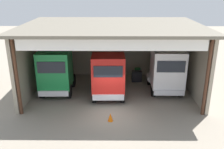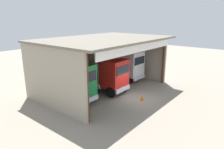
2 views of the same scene
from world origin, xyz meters
The scene contains 8 objects.
ground_plane centered at (0.00, 0.00, 0.00)m, with size 80.00×80.00×0.00m, color gray.
workshop_shed centered at (0.00, 5.04, 3.87)m, with size 13.76×9.45×5.68m.
truck_green_right_bay centered at (-4.51, 3.53, 1.98)m, with size 2.64×4.92×3.75m.
truck_red_left_bay centered at (-0.31, 2.73, 1.87)m, with size 2.67×4.71×3.62m.
truck_white_yard_outside centered at (4.42, 3.89, 1.97)m, with size 2.66×5.19×3.75m.
oil_drum centered at (2.44, 7.49, 0.47)m, with size 0.58×0.58×0.95m, color #197233.
tool_cart centered at (2.28, 6.48, 0.50)m, with size 0.90×0.60×1.00m, color black.
traffic_cone centered at (-0.08, -0.82, 0.28)m, with size 0.36×0.36×0.56m, color orange.
Camera 1 is at (0.14, -15.22, 8.47)m, focal length 39.68 mm.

